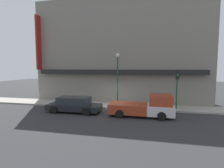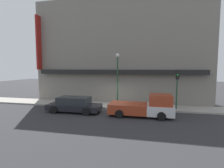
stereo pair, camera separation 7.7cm
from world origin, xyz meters
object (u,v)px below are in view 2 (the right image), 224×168
parked_car (74,105)px  street_lamp (117,73)px  traffic_light (177,83)px  pickup_truck (145,107)px  fire_hydrant (87,102)px

parked_car → street_lamp: size_ratio=0.92×
parked_car → traffic_light: size_ratio=1.34×
parked_car → street_lamp: (3.49, 2.58, 2.78)m
pickup_truck → traffic_light: size_ratio=1.45×
traffic_light → fire_hydrant: bearing=-178.5°
parked_car → fire_hydrant: size_ratio=6.54×
fire_hydrant → traffic_light: (8.73, 0.23, 2.11)m
fire_hydrant → street_lamp: (3.13, 0.43, 2.94)m
pickup_truck → fire_hydrant: size_ratio=7.08×
street_lamp → traffic_light: street_lamp is taller
pickup_truck → parked_car: 6.33m
parked_car → traffic_light: 9.60m
parked_car → street_lamp: street_lamp is taller
parked_car → street_lamp: 5.16m
pickup_truck → street_lamp: (-2.83, 2.58, 2.66)m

